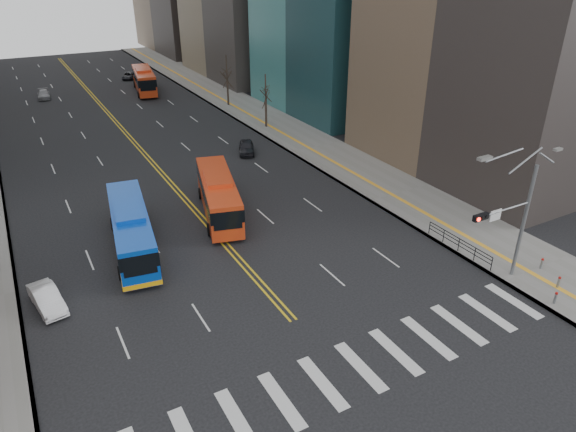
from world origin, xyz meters
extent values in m
plane|color=black|center=(0.00, 0.00, 0.00)|extent=(220.00, 220.00, 0.00)
cube|color=slate|center=(17.50, 45.00, 0.07)|extent=(7.00, 130.00, 0.15)
cube|color=silver|center=(-5.91, 0.00, 0.01)|extent=(0.70, 4.00, 0.01)
cube|color=silver|center=(-3.55, 0.00, 0.01)|extent=(0.70, 4.00, 0.01)
cube|color=silver|center=(-1.18, 0.00, 0.01)|extent=(0.70, 4.00, 0.01)
cube|color=silver|center=(1.18, 0.00, 0.01)|extent=(0.70, 4.00, 0.01)
cube|color=silver|center=(3.55, 0.00, 0.01)|extent=(0.70, 4.00, 0.01)
cube|color=silver|center=(5.91, 0.00, 0.01)|extent=(0.70, 4.00, 0.01)
cube|color=silver|center=(8.27, 0.00, 0.01)|extent=(0.70, 4.00, 0.01)
cube|color=silver|center=(10.64, 0.00, 0.01)|extent=(0.70, 4.00, 0.01)
cube|color=silver|center=(13.00, 0.00, 0.01)|extent=(0.70, 4.00, 0.01)
cube|color=gold|center=(-0.20, 55.00, 0.01)|extent=(0.15, 100.00, 0.01)
cube|color=gold|center=(0.20, 55.00, 0.01)|extent=(0.15, 100.00, 0.01)
cylinder|color=gray|center=(15.20, 2.00, 4.00)|extent=(0.24, 0.24, 8.00)
cylinder|color=gray|center=(12.95, 2.00, 5.50)|extent=(4.50, 0.12, 0.12)
cube|color=black|center=(11.00, 2.00, 5.50)|extent=(1.10, 0.28, 0.38)
cylinder|color=#FF190C|center=(10.65, 1.84, 5.50)|extent=(0.24, 0.08, 0.24)
cylinder|color=black|center=(11.00, 1.84, 5.50)|extent=(0.24, 0.08, 0.24)
cylinder|color=black|center=(11.35, 1.84, 5.50)|extent=(0.24, 0.08, 0.24)
cube|color=white|center=(12.30, 2.00, 5.30)|extent=(0.90, 0.06, 0.70)
cube|color=#999993|center=(10.40, 2.00, 9.30)|extent=(0.90, 0.35, 0.18)
cube|color=black|center=(14.30, 6.00, 1.15)|extent=(0.04, 6.00, 0.04)
cylinder|color=black|center=(14.30, 3.00, 0.65)|extent=(0.06, 0.06, 1.00)
cylinder|color=black|center=(14.30, 4.50, 0.65)|extent=(0.06, 0.06, 1.00)
cylinder|color=black|center=(14.30, 6.00, 0.65)|extent=(0.06, 0.06, 1.00)
cylinder|color=black|center=(14.30, 7.50, 0.65)|extent=(0.06, 0.06, 1.00)
cylinder|color=black|center=(14.30, 9.00, 0.65)|extent=(0.06, 0.06, 1.00)
cylinder|color=gray|center=(14.80, -1.50, 0.50)|extent=(0.16, 0.16, 0.70)
cylinder|color=#B2140F|center=(14.80, -1.50, 0.88)|extent=(0.17, 0.17, 0.10)
cylinder|color=gray|center=(16.50, -0.50, 0.50)|extent=(0.16, 0.16, 0.70)
cylinder|color=#B2140F|center=(16.50, -0.50, 0.88)|extent=(0.17, 0.17, 0.10)
cylinder|color=gray|center=(17.50, 1.50, 0.50)|extent=(0.16, 0.16, 0.70)
cylinder|color=#B2140F|center=(17.50, 1.50, 0.88)|extent=(0.17, 0.17, 0.10)
cylinder|color=#2C221B|center=(16.00, 40.00, 1.75)|extent=(0.28, 0.28, 3.50)
cylinder|color=#2C221B|center=(16.00, 52.00, 1.88)|extent=(0.28, 0.28, 3.75)
cube|color=#0C41B6|center=(-6.13, 17.90, 1.73)|extent=(4.12, 11.90, 2.76)
cube|color=black|center=(-6.13, 17.90, 2.28)|extent=(4.18, 11.93, 1.00)
cube|color=#0C41B6|center=(-6.13, 17.90, 3.21)|extent=(2.52, 4.33, 0.40)
cube|color=#FFAC0D|center=(-6.13, 17.90, 0.55)|extent=(4.18, 11.93, 0.35)
cylinder|color=black|center=(-7.89, 14.38, 0.50)|extent=(0.44, 1.03, 1.00)
cylinder|color=black|center=(-5.48, 14.02, 0.50)|extent=(0.44, 1.03, 1.00)
cylinder|color=black|center=(-6.79, 21.77, 0.50)|extent=(0.44, 1.03, 1.00)
cylinder|color=black|center=(-4.38, 21.41, 0.50)|extent=(0.44, 1.03, 1.00)
cube|color=red|center=(1.57, 20.26, 1.75)|extent=(5.17, 11.12, 2.81)
cube|color=black|center=(1.57, 20.26, 2.31)|extent=(5.23, 11.15, 1.01)
cube|color=red|center=(1.57, 20.26, 3.26)|extent=(2.88, 4.18, 0.40)
cylinder|color=black|center=(-0.51, 17.22, 0.50)|extent=(0.55, 1.04, 1.00)
cylinder|color=black|center=(1.87, 16.58, 0.50)|extent=(0.55, 1.04, 1.00)
cylinder|color=black|center=(1.27, 23.93, 0.50)|extent=(0.55, 1.04, 1.00)
cylinder|color=black|center=(3.65, 23.29, 0.50)|extent=(0.55, 1.04, 1.00)
cube|color=red|center=(7.86, 66.29, 1.86)|extent=(4.53, 11.86, 3.02)
cube|color=black|center=(7.86, 66.29, 2.44)|extent=(4.59, 11.89, 1.08)
cube|color=red|center=(7.86, 66.29, 3.47)|extent=(2.75, 4.35, 0.40)
cylinder|color=black|center=(5.94, 62.86, 0.50)|extent=(0.46, 1.04, 1.00)
cylinder|color=black|center=(8.54, 62.42, 0.50)|extent=(0.46, 1.04, 1.00)
cylinder|color=black|center=(7.18, 70.17, 0.50)|extent=(0.46, 1.04, 1.00)
cylinder|color=black|center=(9.77, 69.73, 0.50)|extent=(0.46, 1.04, 1.00)
imported|color=silver|center=(-12.50, 13.46, 0.65)|extent=(2.04, 4.11, 1.30)
imported|color=black|center=(9.85, 32.68, 0.68)|extent=(3.04, 4.28, 1.35)
imported|color=gray|center=(-6.68, 69.64, 0.61)|extent=(2.04, 4.32, 1.22)
imported|color=black|center=(7.92, 77.26, 0.55)|extent=(3.29, 4.39, 1.11)
camera|label=1|loc=(-12.11, -16.01, 19.27)|focal=32.00mm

